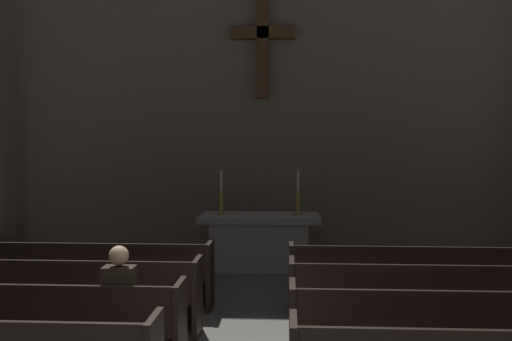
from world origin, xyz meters
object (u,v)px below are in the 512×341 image
at_px(pew_right_row_3, 458,302).
at_px(pew_left_row_4, 73,274).
at_px(pew_left_row_3, 38,295).
at_px(pew_right_row_2, 492,334).
at_px(candlestick_right, 298,200).
at_px(altar, 259,240).
at_px(candlestick_left, 221,200).
at_px(pew_right_row_4, 434,279).
at_px(lone_worshipper, 122,305).

bearing_deg(pew_right_row_3, pew_left_row_4, 167.48).
height_order(pew_left_row_3, pew_right_row_2, same).
distance_m(pew_right_row_2, candlestick_right, 5.16).
bearing_deg(pew_left_row_4, altar, 45.03).
bearing_deg(candlestick_left, pew_left_row_4, -125.82).
bearing_deg(altar, pew_left_row_4, -134.97).
relative_size(pew_left_row_4, candlestick_right, 5.00).
height_order(pew_right_row_2, altar, altar).
relative_size(pew_left_row_3, pew_left_row_4, 1.00).
relative_size(pew_left_row_4, candlestick_left, 5.00).
distance_m(pew_left_row_3, candlestick_left, 4.15).
bearing_deg(pew_right_row_4, candlestick_right, 125.82).
height_order(pew_left_row_4, lone_worshipper, lone_worshipper).
bearing_deg(altar, pew_left_row_3, -124.68).
bearing_deg(pew_left_row_3, pew_right_row_3, 0.00).
bearing_deg(pew_right_row_2, lone_worshipper, 179.39).
xyz_separation_m(pew_left_row_4, candlestick_left, (1.82, 2.53, 0.79)).
height_order(pew_left_row_4, pew_right_row_2, same).
distance_m(pew_left_row_4, pew_right_row_2, 5.52).
distance_m(altar, lone_worshipper, 4.87).
distance_m(pew_right_row_4, lone_worshipper, 4.30).
xyz_separation_m(pew_right_row_2, candlestick_right, (-1.82, 4.77, 0.79)).
bearing_deg(lone_worshipper, pew_left_row_4, 121.58).
relative_size(pew_right_row_2, pew_right_row_3, 1.00).
relative_size(pew_left_row_3, altar, 1.80).
relative_size(pew_right_row_4, candlestick_left, 5.00).
height_order(pew_right_row_4, candlestick_left, candlestick_left).
height_order(pew_left_row_4, pew_right_row_3, same).
bearing_deg(pew_right_row_4, altar, 134.97).
relative_size(pew_left_row_3, lone_worshipper, 3.01).
bearing_deg(altar, candlestick_right, 0.00).
xyz_separation_m(pew_left_row_3, pew_right_row_2, (5.05, -1.12, 0.00)).
bearing_deg(pew_right_row_4, pew_left_row_4, 180.00).
height_order(altar, candlestick_left, candlestick_left).
bearing_deg(pew_left_row_3, lone_worshipper, -38.62).
height_order(pew_left_row_3, pew_right_row_3, same).
xyz_separation_m(altar, candlestick_left, (-0.70, 0.00, 0.74)).
distance_m(altar, candlestick_right, 1.02).
distance_m(pew_left_row_4, pew_right_row_4, 5.05).
height_order(pew_left_row_3, pew_left_row_4, same).
xyz_separation_m(pew_left_row_4, lone_worshipper, (1.35, -2.20, 0.22)).
bearing_deg(candlestick_right, lone_worshipper, -111.57).
height_order(altar, lone_worshipper, lone_worshipper).
bearing_deg(lone_worshipper, pew_right_row_3, 16.33).
xyz_separation_m(pew_right_row_2, candlestick_left, (-3.22, 4.77, 0.79)).
height_order(pew_right_row_3, lone_worshipper, lone_worshipper).
xyz_separation_m(candlestick_left, lone_worshipper, (-0.47, -4.73, -0.58)).
height_order(pew_right_row_3, candlestick_left, candlestick_left).
relative_size(candlestick_left, lone_worshipper, 0.60).
xyz_separation_m(pew_right_row_4, altar, (-2.52, 2.53, 0.06)).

